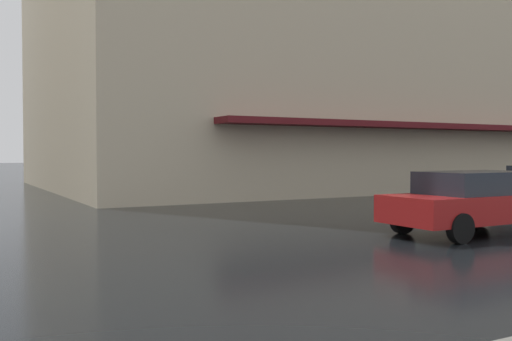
# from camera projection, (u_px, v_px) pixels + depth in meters

# --- Properties ---
(car_red) EXTENTS (1.85, 4.10, 1.41)m
(car_red) POSITION_uv_depth(u_px,v_px,m) (472.00, 201.00, 12.86)
(car_red) COLOR maroon
(car_red) RESTS_ON ground_plane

